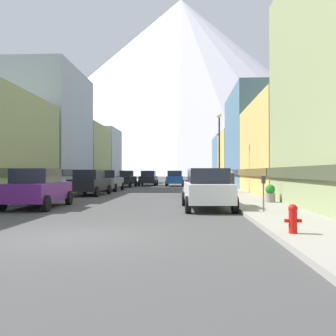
{
  "coord_description": "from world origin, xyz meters",
  "views": [
    {
      "loc": [
        2.88,
        -9.21,
        1.62
      ],
      "look_at": [
        0.29,
        44.49,
        2.2
      ],
      "focal_mm": 40.18,
      "sensor_mm": 36.0,
      "label": 1
    }
  ],
  "objects_px": {
    "car_left_1": "(90,182)",
    "potted_plant_0": "(270,193)",
    "car_left_3": "(125,179)",
    "car_left_0": "(38,188)",
    "streetlamp_right": "(219,140)",
    "pedestrian_0": "(232,182)",
    "car_driving_0": "(175,178)",
    "pedestrian_2": "(86,181)",
    "car_driving_1": "(148,178)",
    "car_left_2": "(108,180)",
    "car_right_1": "(200,183)",
    "car_right_0": "(207,189)",
    "fire_hydrant_near": "(293,218)",
    "parking_meter_near": "(263,188)"
  },
  "relations": [
    {
      "from": "car_left_2",
      "to": "potted_plant_0",
      "type": "xyz_separation_m",
      "value": [
        10.8,
        -13.41,
        -0.32
      ]
    },
    {
      "from": "car_right_0",
      "to": "car_driving_1",
      "type": "relative_size",
      "value": 1.02
    },
    {
      "from": "car_left_2",
      "to": "car_driving_1",
      "type": "height_order",
      "value": "same"
    },
    {
      "from": "car_left_1",
      "to": "car_left_2",
      "type": "xyz_separation_m",
      "value": [
        0.0,
        6.2,
        0.0
      ]
    },
    {
      "from": "fire_hydrant_near",
      "to": "potted_plant_0",
      "type": "relative_size",
      "value": 0.82
    },
    {
      "from": "fire_hydrant_near",
      "to": "car_left_3",
      "type": "bearing_deg",
      "value": 106.42
    },
    {
      "from": "pedestrian_0",
      "to": "parking_meter_near",
      "type": "bearing_deg",
      "value": -92.1
    },
    {
      "from": "car_driving_1",
      "to": "streetlamp_right",
      "type": "distance_m",
      "value": 18.13
    },
    {
      "from": "parking_meter_near",
      "to": "streetlamp_right",
      "type": "height_order",
      "value": "streetlamp_right"
    },
    {
      "from": "car_right_0",
      "to": "pedestrian_0",
      "type": "height_order",
      "value": "car_right_0"
    },
    {
      "from": "car_driving_0",
      "to": "car_driving_1",
      "type": "distance_m",
      "value": 3.43
    },
    {
      "from": "potted_plant_0",
      "to": "parking_meter_near",
      "type": "bearing_deg",
      "value": -105.35
    },
    {
      "from": "streetlamp_right",
      "to": "car_driving_1",
      "type": "bearing_deg",
      "value": 112.9
    },
    {
      "from": "car_left_2",
      "to": "car_right_0",
      "type": "height_order",
      "value": "same"
    },
    {
      "from": "car_left_1",
      "to": "car_left_2",
      "type": "height_order",
      "value": "same"
    },
    {
      "from": "potted_plant_0",
      "to": "pedestrian_0",
      "type": "height_order",
      "value": "pedestrian_0"
    },
    {
      "from": "potted_plant_0",
      "to": "streetlamp_right",
      "type": "height_order",
      "value": "streetlamp_right"
    },
    {
      "from": "car_right_0",
      "to": "fire_hydrant_near",
      "type": "height_order",
      "value": "car_right_0"
    },
    {
      "from": "car_right_1",
      "to": "car_driving_1",
      "type": "distance_m",
      "value": 20.22
    },
    {
      "from": "car_left_3",
      "to": "car_right_1",
      "type": "xyz_separation_m",
      "value": [
        7.6,
        -15.56,
        0.0
      ]
    },
    {
      "from": "car_left_3",
      "to": "car_left_0",
      "type": "bearing_deg",
      "value": -89.99
    },
    {
      "from": "car_left_1",
      "to": "car_driving_0",
      "type": "bearing_deg",
      "value": 72.78
    },
    {
      "from": "streetlamp_right",
      "to": "pedestrian_0",
      "type": "bearing_deg",
      "value": -21.6
    },
    {
      "from": "parking_meter_near",
      "to": "car_left_1",
      "type": "bearing_deg",
      "value": 129.09
    },
    {
      "from": "car_left_1",
      "to": "car_right_1",
      "type": "height_order",
      "value": "same"
    },
    {
      "from": "car_right_1",
      "to": "pedestrian_2",
      "type": "distance_m",
      "value": 13.31
    },
    {
      "from": "car_left_3",
      "to": "fire_hydrant_near",
      "type": "bearing_deg",
      "value": -73.58
    },
    {
      "from": "pedestrian_0",
      "to": "car_driving_0",
      "type": "bearing_deg",
      "value": 106.61
    },
    {
      "from": "car_driving_1",
      "to": "pedestrian_0",
      "type": "xyz_separation_m",
      "value": [
        7.85,
        -16.81,
        -0.04
      ]
    },
    {
      "from": "car_right_1",
      "to": "potted_plant_0",
      "type": "bearing_deg",
      "value": -63.33
    },
    {
      "from": "car_driving_0",
      "to": "pedestrian_2",
      "type": "height_order",
      "value": "car_driving_0"
    },
    {
      "from": "fire_hydrant_near",
      "to": "car_right_1",
      "type": "bearing_deg",
      "value": 95.95
    },
    {
      "from": "potted_plant_0",
      "to": "car_left_1",
      "type": "bearing_deg",
      "value": 146.29
    },
    {
      "from": "car_left_3",
      "to": "car_driving_0",
      "type": "distance_m",
      "value": 6.04
    },
    {
      "from": "parking_meter_near",
      "to": "pedestrian_0",
      "type": "bearing_deg",
      "value": 87.9
    },
    {
      "from": "car_left_1",
      "to": "pedestrian_0",
      "type": "relative_size",
      "value": 2.87
    },
    {
      "from": "car_driving_0",
      "to": "potted_plant_0",
      "type": "height_order",
      "value": "car_driving_0"
    },
    {
      "from": "fire_hydrant_near",
      "to": "pedestrian_0",
      "type": "xyz_separation_m",
      "value": [
        0.8,
        18.51,
        0.34
      ]
    },
    {
      "from": "car_left_0",
      "to": "car_left_1",
      "type": "bearing_deg",
      "value": 90.03
    },
    {
      "from": "car_left_0",
      "to": "fire_hydrant_near",
      "type": "height_order",
      "value": "car_left_0"
    },
    {
      "from": "pedestrian_0",
      "to": "car_right_0",
      "type": "bearing_deg",
      "value": -102.25
    },
    {
      "from": "car_left_1",
      "to": "parking_meter_near",
      "type": "distance_m",
      "value": 15.15
    },
    {
      "from": "car_driving_0",
      "to": "car_left_3",
      "type": "bearing_deg",
      "value": -153.44
    },
    {
      "from": "car_driving_1",
      "to": "fire_hydrant_near",
      "type": "xyz_separation_m",
      "value": [
        7.05,
        -35.32,
        -0.37
      ]
    },
    {
      "from": "car_left_2",
      "to": "streetlamp_right",
      "type": "distance_m",
      "value": 10.45
    },
    {
      "from": "pedestrian_0",
      "to": "pedestrian_2",
      "type": "bearing_deg",
      "value": 154.16
    },
    {
      "from": "car_left_1",
      "to": "potted_plant_0",
      "type": "xyz_separation_m",
      "value": [
        10.8,
        -7.21,
        -0.32
      ]
    },
    {
      "from": "potted_plant_0",
      "to": "pedestrian_2",
      "type": "distance_m",
      "value": 20.09
    },
    {
      "from": "streetlamp_right",
      "to": "parking_meter_near",
      "type": "bearing_deg",
      "value": -88.36
    },
    {
      "from": "car_left_2",
      "to": "car_left_1",
      "type": "bearing_deg",
      "value": -90.02
    }
  ]
}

